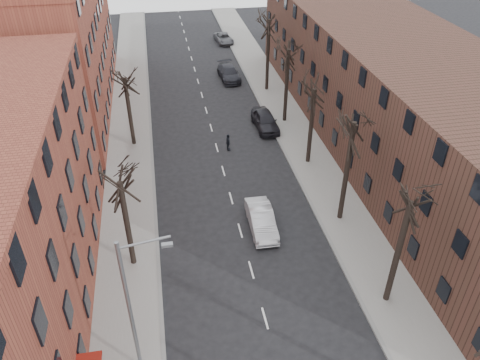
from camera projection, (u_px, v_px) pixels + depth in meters
sidewalk_left at (130, 139)px, 44.92m from camera, size 4.00×90.00×0.15m
sidewalk_right at (291, 125)px, 47.32m from camera, size 4.00×90.00×0.15m
building_left_far at (41, 43)px, 47.05m from camera, size 12.00×28.00×14.00m
building_right at (396, 94)px, 41.67m from camera, size 12.00×50.00×10.00m
tree_right_b at (385, 300)px, 28.71m from camera, size 5.20×5.20×10.80m
tree_right_c at (339, 218)px, 35.17m from camera, size 5.20×5.20×11.60m
tree_right_d at (308, 162)px, 41.64m from camera, size 5.20×5.20×10.00m
tree_right_e at (284, 121)px, 48.11m from camera, size 5.20×5.20×10.80m
tree_right_f at (267, 90)px, 54.58m from camera, size 5.20×5.20×11.60m
tree_left_a at (134, 264)px, 31.28m from camera, size 5.20×5.20×9.50m
tree_left_b at (134, 145)px, 44.21m from camera, size 5.20×5.20×9.50m
streetlight at (133, 305)px, 22.04m from camera, size 2.45×0.22×9.03m
silver_sedan at (261, 220)px, 33.80m from camera, size 1.76×4.86×1.59m
parked_car_near at (265, 120)px, 46.41m from camera, size 2.26×5.13×1.72m
parked_car_mid at (229, 73)px, 56.80m from camera, size 2.49×5.50×1.56m
parked_car_far at (224, 38)px, 68.10m from camera, size 2.61×4.86×1.30m
pedestrian_crossing at (228, 142)px, 42.93m from camera, size 0.47×0.98×1.63m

